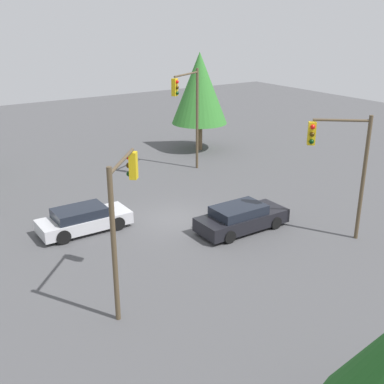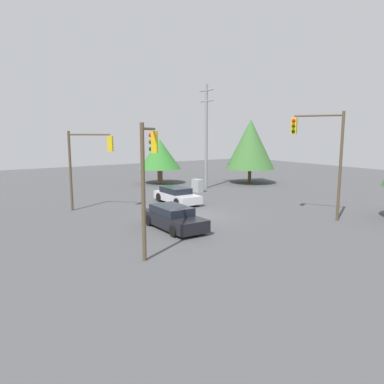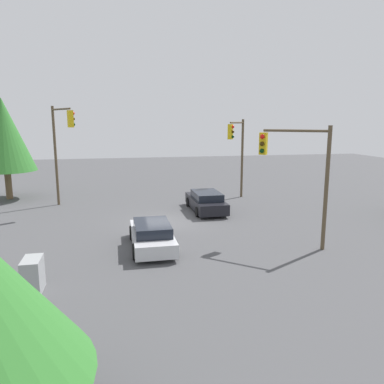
{
  "view_description": "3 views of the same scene",
  "coord_description": "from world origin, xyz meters",
  "views": [
    {
      "loc": [
        -12.17,
        -19.75,
        10.13
      ],
      "look_at": [
        -0.36,
        -1.98,
        2.24
      ],
      "focal_mm": 45.0,
      "sensor_mm": 36.0,
      "label": 1
    },
    {
      "loc": [
        20.31,
        -13.55,
        5.6
      ],
      "look_at": [
        -0.42,
        0.08,
        1.57
      ],
      "focal_mm": 35.0,
      "sensor_mm": 36.0,
      "label": 2
    },
    {
      "loc": [
        -21.26,
        2.95,
        5.8
      ],
      "look_at": [
        -1.01,
        -1.26,
        1.89
      ],
      "focal_mm": 35.0,
      "sensor_mm": 36.0,
      "label": 3
    }
  ],
  "objects": [
    {
      "name": "sedan_silver",
      "position": [
        -4.58,
        1.38,
        0.62
      ],
      "size": [
        4.51,
        1.93,
        1.25
      ],
      "rotation": [
        0.0,
        0.0,
        -1.57
      ],
      "color": "silver",
      "rests_on": "ground_plane"
    },
    {
      "name": "traffic_signal_cross",
      "position": [
        -5.53,
        -5.31,
        3.84
      ],
      "size": [
        2.28,
        2.58,
        5.64
      ],
      "rotation": [
        0.0,
        0.0,
        0.85
      ],
      "color": "brown",
      "rests_on": "ground_plane"
    },
    {
      "name": "tree_far",
      "position": [
        8.89,
        10.89,
        4.82
      ],
      "size": [
        4.3,
        4.3,
        7.53
      ],
      "color": "brown",
      "rests_on": "ground_plane"
    },
    {
      "name": "ground_plane",
      "position": [
        0.0,
        0.0,
        0.0
      ],
      "size": [
        80.0,
        80.0,
        0.0
      ],
      "primitive_type": "plane",
      "color": "#4C4C4F"
    },
    {
      "name": "traffic_signal_main",
      "position": [
        4.98,
        6.38,
        4.61
      ],
      "size": [
        2.93,
        1.76,
        6.83
      ],
      "rotation": [
        0.0,
        0.0,
        3.63
      ],
      "color": "brown",
      "rests_on": "ground_plane"
    },
    {
      "name": "sedan_dark",
      "position": [
        2.02,
        -2.83,
        0.64
      ],
      "size": [
        4.72,
        1.97,
        1.32
      ],
      "rotation": [
        0.0,
        0.0,
        -1.57
      ],
      "color": "black",
      "rests_on": "ground_plane"
    },
    {
      "name": "traffic_signal_aux",
      "position": [
        5.21,
        -6.0,
        4.03
      ],
      "size": [
        2.25,
        1.9,
        5.97
      ],
      "rotation": [
        0.0,
        0.0,
        2.46
      ],
      "color": "brown",
      "rests_on": "ground_plane"
    }
  ]
}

